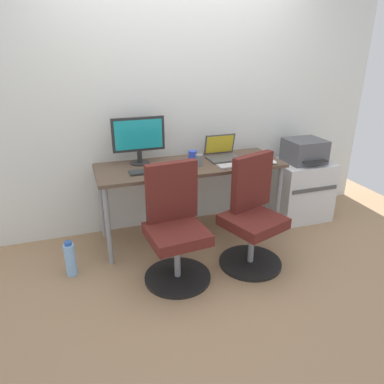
{
  "coord_description": "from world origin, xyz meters",
  "views": [
    {
      "loc": [
        -1.01,
        -3.03,
        1.78
      ],
      "look_at": [
        0.0,
        -0.05,
        0.49
      ],
      "focal_mm": 33.67,
      "sensor_mm": 36.0,
      "label": 1
    }
  ],
  "objects": [
    {
      "name": "back_wall",
      "position": [
        0.0,
        0.39,
        1.3
      ],
      "size": [
        4.4,
        0.04,
        2.6
      ],
      "primitive_type": "cube",
      "color": "silver",
      "rests_on": "ground"
    },
    {
      "name": "open_laptop",
      "position": [
        0.36,
        0.08,
        0.8
      ],
      "size": [
        0.31,
        0.28,
        0.22
      ],
      "color": "#4C4C51",
      "rests_on": "desk"
    },
    {
      "name": "office_chair_right",
      "position": [
        0.35,
        -0.6,
        0.42
      ],
      "size": [
        0.56,
        0.56,
        0.94
      ],
      "color": "black",
      "rests_on": "ground"
    },
    {
      "name": "ground_plane",
      "position": [
        0.0,
        0.0,
        0.0
      ],
      "size": [
        5.28,
        5.28,
        0.0
      ],
      "primitive_type": "plane",
      "color": "#9E7A56"
    },
    {
      "name": "coffee_mug",
      "position": [
        0.06,
        0.11,
        0.8
      ],
      "size": [
        0.08,
        0.08,
        0.09
      ],
      "primitive_type": "cylinder",
      "color": "blue",
      "rests_on": "desk"
    },
    {
      "name": "keyboard_by_laptop",
      "position": [
        0.38,
        -0.19,
        0.76
      ],
      "size": [
        0.34,
        0.12,
        0.02
      ],
      "primitive_type": "cube",
      "color": "#B7B7B7",
      "rests_on": "desk"
    },
    {
      "name": "desk",
      "position": [
        0.0,
        0.0,
        0.68
      ],
      "size": [
        1.73,
        0.61,
        0.75
      ],
      "color": "brown",
      "rests_on": "ground"
    },
    {
      "name": "side_cabinet",
      "position": [
        1.27,
        0.03,
        0.32
      ],
      "size": [
        0.58,
        0.5,
        0.63
      ],
      "color": "silver",
      "rests_on": "ground"
    },
    {
      "name": "mouse_by_laptop",
      "position": [
        0.74,
        -0.24,
        0.77
      ],
      "size": [
        0.06,
        0.1,
        0.03
      ],
      "primitive_type": "ellipsoid",
      "color": "silver",
      "rests_on": "desk"
    },
    {
      "name": "office_chair_left",
      "position": [
        -0.32,
        -0.59,
        0.42
      ],
      "size": [
        0.54,
        0.54,
        0.94
      ],
      "color": "black",
      "rests_on": "ground"
    },
    {
      "name": "mouse_by_monitor",
      "position": [
        0.58,
        0.01,
        0.77
      ],
      "size": [
        0.06,
        0.1,
        0.03
      ],
      "primitive_type": "ellipsoid",
      "color": "#2D2D2D",
      "rests_on": "desk"
    },
    {
      "name": "printer",
      "position": [
        1.27,
        0.03,
        0.75
      ],
      "size": [
        0.38,
        0.4,
        0.24
      ],
      "color": "#515156",
      "rests_on": "side_cabinet"
    },
    {
      "name": "pen_cup",
      "position": [
        0.06,
        -0.07,
        0.8
      ],
      "size": [
        0.07,
        0.07,
        0.1
      ],
      "primitive_type": "cylinder",
      "color": "slate",
      "rests_on": "desk"
    },
    {
      "name": "water_bottle_on_floor",
      "position": [
        -1.15,
        -0.32,
        0.15
      ],
      "size": [
        0.09,
        0.09,
        0.31
      ],
      "color": "#8CBFF2",
      "rests_on": "ground"
    },
    {
      "name": "desktop_monitor",
      "position": [
        -0.44,
        0.17,
        1.0
      ],
      "size": [
        0.48,
        0.18,
        0.43
      ],
      "color": "#262626",
      "rests_on": "desk"
    },
    {
      "name": "keyboard_by_monitor",
      "position": [
        -0.41,
        -0.11,
        0.76
      ],
      "size": [
        0.34,
        0.12,
        0.02
      ],
      "primitive_type": "cube",
      "color": "#2D2D2D",
      "rests_on": "desk"
    }
  ]
}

